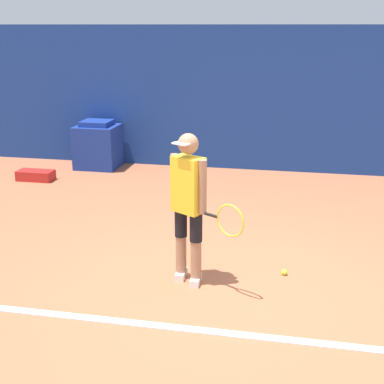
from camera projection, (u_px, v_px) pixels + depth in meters
The scene contains 7 objects.
ground_plane at pixel (223, 294), 5.69m from camera, with size 24.00×24.00×0.00m, color #B76642.
back_wall at pixel (264, 100), 10.21m from camera, with size 24.00×0.10×2.75m.
court_baseline at pixel (212, 332), 4.99m from camera, with size 21.60×0.10×0.01m.
tennis_player at pixel (189, 202), 5.72m from camera, with size 0.86×0.55×1.68m.
tennis_ball at pixel (284, 272), 6.13m from camera, with size 0.07×0.07×0.07m.
covered_chair at pixel (98, 145), 10.66m from camera, with size 0.82×0.74×0.95m.
equipment_bag at pixel (36, 175), 9.86m from camera, with size 0.66×0.32×0.18m.
Camera 1 is at (0.68, -5.07, 2.74)m, focal length 50.00 mm.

